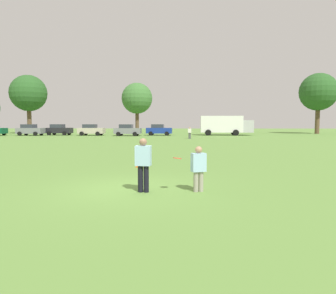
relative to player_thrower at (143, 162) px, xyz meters
name	(u,v)px	position (x,y,z in m)	size (l,w,h in m)	color
ground_plane	(128,189)	(-0.55, 0.47, -0.95)	(191.98, 191.98, 0.00)	#608C3D
player_thrower	(143,162)	(0.00, 0.00, 0.00)	(0.51, 0.34, 1.68)	black
player_defender	(199,167)	(1.72, 0.10, -0.15)	(0.50, 0.37, 1.43)	gray
frisbee	(177,158)	(1.05, 0.02, 0.12)	(0.27, 0.27, 0.08)	#E54C33
traffic_cone	(139,162)	(-0.72, 5.44, -0.72)	(0.32, 0.32, 0.48)	#D8590C
parked_car_mid_left	(30,130)	(-22.24, 40.65, -0.02)	(4.30, 2.41, 1.82)	slate
parked_car_center	(59,130)	(-18.19, 42.34, -0.02)	(4.30, 2.41, 1.82)	black
parked_car_mid_right	(91,130)	(-12.44, 41.08, -0.02)	(4.30, 2.41, 1.82)	#B7AD99
parked_car_near_right	(127,130)	(-6.34, 39.86, -0.02)	(4.30, 2.41, 1.82)	slate
parked_car_far_right	(159,130)	(-1.44, 41.86, -0.02)	(4.30, 2.41, 1.82)	navy
box_truck	(225,125)	(9.49, 42.36, 0.80)	(8.63, 3.33, 3.18)	white
bystander_sideline_watcher	(190,132)	(3.06, 31.24, -0.08)	(0.45, 0.29, 1.54)	#4C4C51
tree_west_maple	(28,93)	(-26.09, 48.83, 6.55)	(6.71, 6.71, 10.91)	brown
tree_center_elm	(137,99)	(-6.36, 53.50, 5.93)	(6.16, 6.16, 10.00)	brown
tree_east_birch	(318,92)	(27.74, 49.28, 6.74)	(6.88, 6.88, 11.18)	brown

